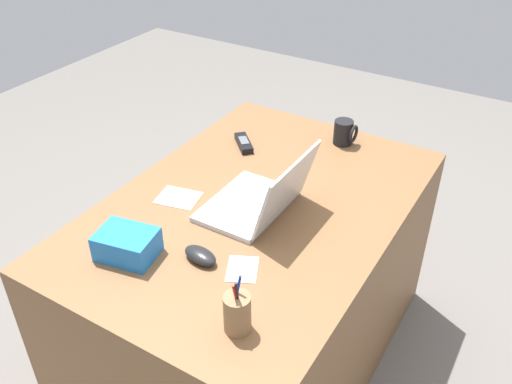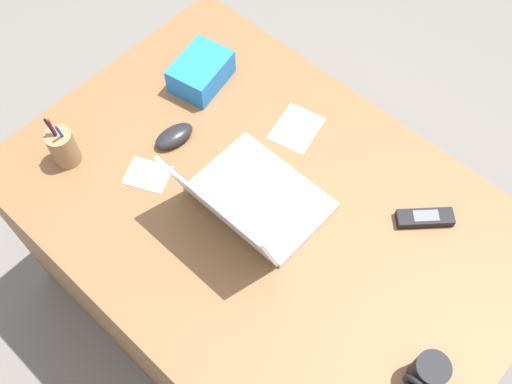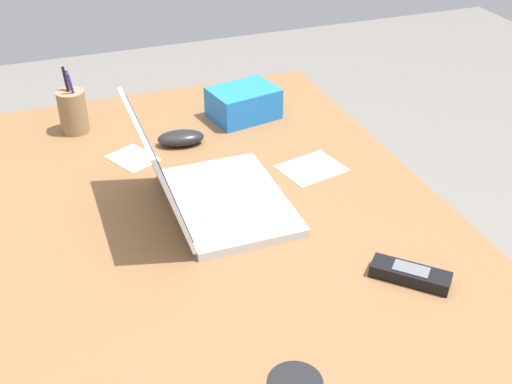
{
  "view_description": "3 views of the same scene",
  "coord_description": "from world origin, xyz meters",
  "px_view_note": "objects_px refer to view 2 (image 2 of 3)",
  "views": [
    {
      "loc": [
        1.27,
        0.77,
        1.78
      ],
      "look_at": [
        0.03,
        0.02,
        0.8
      ],
      "focal_mm": 38.91,
      "sensor_mm": 36.0,
      "label": 1
    },
    {
      "loc": [
        -0.46,
        0.53,
        2.04
      ],
      "look_at": [
        0.03,
        0.0,
        0.77
      ],
      "focal_mm": 41.73,
      "sensor_mm": 36.0,
      "label": 2
    },
    {
      "loc": [
        -1.04,
        0.32,
        1.47
      ],
      "look_at": [
        -0.03,
        -0.06,
        0.78
      ],
      "focal_mm": 45.39,
      "sensor_mm": 36.0,
      "label": 3
    }
  ],
  "objects_px": {
    "computer_mouse": "(174,136)",
    "laptop": "(248,201)",
    "pen_holder": "(63,147)",
    "snack_bag": "(201,72)",
    "coffee_mug_white": "(427,374)",
    "cordless_phone": "(425,218)"
  },
  "relations": [
    {
      "from": "computer_mouse",
      "to": "laptop",
      "type": "bearing_deg",
      "value": -174.61
    },
    {
      "from": "pen_holder",
      "to": "snack_bag",
      "type": "distance_m",
      "value": 0.43
    },
    {
      "from": "laptop",
      "to": "coffee_mug_white",
      "type": "distance_m",
      "value": 0.56
    },
    {
      "from": "laptop",
      "to": "cordless_phone",
      "type": "height_order",
      "value": "laptop"
    },
    {
      "from": "cordless_phone",
      "to": "snack_bag",
      "type": "relative_size",
      "value": 0.78
    },
    {
      "from": "snack_bag",
      "to": "coffee_mug_white",
      "type": "bearing_deg",
      "value": 164.35
    },
    {
      "from": "coffee_mug_white",
      "to": "laptop",
      "type": "bearing_deg",
      "value": -4.97
    },
    {
      "from": "computer_mouse",
      "to": "pen_holder",
      "type": "bearing_deg",
      "value": 64.84
    },
    {
      "from": "laptop",
      "to": "computer_mouse",
      "type": "xyz_separation_m",
      "value": [
        0.29,
        -0.02,
        -0.03
      ]
    },
    {
      "from": "coffee_mug_white",
      "to": "snack_bag",
      "type": "xyz_separation_m",
      "value": [
        0.94,
        -0.26,
        -0.01
      ]
    },
    {
      "from": "laptop",
      "to": "pen_holder",
      "type": "xyz_separation_m",
      "value": [
        0.45,
        0.21,
        0.01
      ]
    },
    {
      "from": "laptop",
      "to": "cordless_phone",
      "type": "bearing_deg",
      "value": -141.04
    },
    {
      "from": "pen_holder",
      "to": "cordless_phone",
      "type": "bearing_deg",
      "value": -148.61
    },
    {
      "from": "cordless_phone",
      "to": "coffee_mug_white",
      "type": "bearing_deg",
      "value": 124.11
    },
    {
      "from": "laptop",
      "to": "snack_bag",
      "type": "xyz_separation_m",
      "value": [
        0.38,
        -0.21,
        -0.01
      ]
    },
    {
      "from": "computer_mouse",
      "to": "pen_holder",
      "type": "height_order",
      "value": "pen_holder"
    },
    {
      "from": "laptop",
      "to": "computer_mouse",
      "type": "relative_size",
      "value": 2.88
    },
    {
      "from": "laptop",
      "to": "coffee_mug_white",
      "type": "bearing_deg",
      "value": 175.03
    },
    {
      "from": "cordless_phone",
      "to": "pen_holder",
      "type": "height_order",
      "value": "pen_holder"
    },
    {
      "from": "cordless_phone",
      "to": "laptop",
      "type": "bearing_deg",
      "value": 38.96
    },
    {
      "from": "computer_mouse",
      "to": "snack_bag",
      "type": "height_order",
      "value": "snack_bag"
    },
    {
      "from": "computer_mouse",
      "to": "cordless_phone",
      "type": "relative_size",
      "value": 0.86
    }
  ]
}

